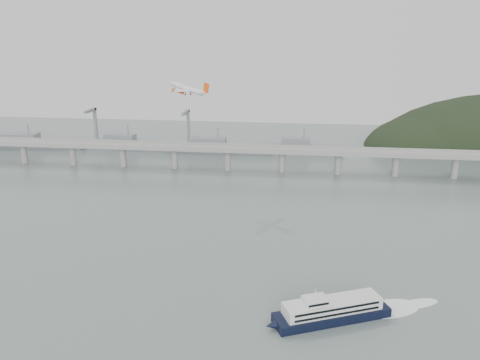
# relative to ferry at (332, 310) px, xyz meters

# --- Properties ---
(ground) EXTENTS (900.00, 900.00, 0.00)m
(ground) POSITION_rel_ferry_xyz_m (-51.20, 29.55, -4.39)
(ground) COLOR slate
(ground) RESTS_ON ground
(bridge) EXTENTS (800.00, 22.00, 23.90)m
(bridge) POSITION_rel_ferry_xyz_m (-52.35, 229.55, 13.26)
(bridge) COLOR gray
(bridge) RESTS_ON ground
(distant_fleet) EXTENTS (453.00, 60.90, 40.00)m
(distant_fleet) POSITION_rel_ferry_xyz_m (-206.56, 294.63, 1.84)
(distant_fleet) COLOR slate
(distant_fleet) RESTS_ON ground
(ferry) EXTENTS (80.88, 41.23, 16.17)m
(ferry) POSITION_rel_ferry_xyz_m (0.00, 0.00, 0.00)
(ferry) COLOR black
(ferry) RESTS_ON ground
(airliner) EXTENTS (34.12, 32.17, 9.91)m
(airliner) POSITION_rel_ferry_xyz_m (-93.50, 136.56, 79.48)
(airliner) COLOR white
(airliner) RESTS_ON ground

